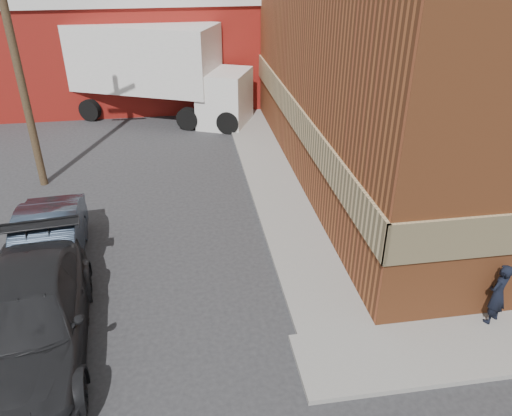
{
  "coord_description": "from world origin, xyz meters",
  "views": [
    {
      "loc": [
        -2.49,
        -8.05,
        7.87
      ],
      "look_at": [
        -0.72,
        3.21,
        1.59
      ],
      "focal_mm": 35.0,
      "sensor_mm": 36.0,
      "label": 1
    }
  ],
  "objects_px": {
    "brick_building": "(486,35)",
    "box_truck": "(161,66)",
    "warehouse": "(108,43)",
    "sedan": "(48,246)",
    "utility_pole": "(13,48)",
    "man": "(498,294)",
    "suv_b": "(28,320)"
  },
  "relations": [
    {
      "from": "sedan",
      "to": "box_truck",
      "type": "height_order",
      "value": "box_truck"
    },
    {
      "from": "utility_pole",
      "to": "man",
      "type": "height_order",
      "value": "utility_pole"
    },
    {
      "from": "utility_pole",
      "to": "suv_b",
      "type": "bearing_deg",
      "value": -79.49
    },
    {
      "from": "box_truck",
      "to": "utility_pole",
      "type": "bearing_deg",
      "value": -99.26
    },
    {
      "from": "box_truck",
      "to": "warehouse",
      "type": "bearing_deg",
      "value": 145.92
    },
    {
      "from": "utility_pole",
      "to": "man",
      "type": "xyz_separation_m",
      "value": [
        11.65,
        -9.25,
        -3.86
      ]
    },
    {
      "from": "man",
      "to": "suv_b",
      "type": "distance_m",
      "value": 10.1
    },
    {
      "from": "man",
      "to": "sedan",
      "type": "bearing_deg",
      "value": -48.18
    },
    {
      "from": "utility_pole",
      "to": "sedan",
      "type": "relative_size",
      "value": 1.95
    },
    {
      "from": "man",
      "to": "box_truck",
      "type": "distance_m",
      "value": 17.55
    },
    {
      "from": "sedan",
      "to": "box_truck",
      "type": "bearing_deg",
      "value": 72.14
    },
    {
      "from": "brick_building",
      "to": "sedan",
      "type": "relative_size",
      "value": 3.96
    },
    {
      "from": "warehouse",
      "to": "brick_building",
      "type": "bearing_deg",
      "value": -37.2
    },
    {
      "from": "warehouse",
      "to": "sedan",
      "type": "distance_m",
      "value": 16.61
    },
    {
      "from": "utility_pole",
      "to": "warehouse",
      "type": "bearing_deg",
      "value": 82.23
    },
    {
      "from": "warehouse",
      "to": "suv_b",
      "type": "bearing_deg",
      "value": -89.77
    },
    {
      "from": "brick_building",
      "to": "box_truck",
      "type": "distance_m",
      "value": 13.62
    },
    {
      "from": "brick_building",
      "to": "man",
      "type": "distance_m",
      "value": 10.9
    },
    {
      "from": "utility_pole",
      "to": "sedan",
      "type": "bearing_deg",
      "value": -76.13
    },
    {
      "from": "utility_pole",
      "to": "brick_building",
      "type": "bearing_deg",
      "value": -0.02
    },
    {
      "from": "brick_building",
      "to": "warehouse",
      "type": "xyz_separation_m",
      "value": [
        -14.5,
        11.0,
        -1.87
      ]
    },
    {
      "from": "warehouse",
      "to": "box_truck",
      "type": "bearing_deg",
      "value": -57.81
    },
    {
      "from": "warehouse",
      "to": "utility_pole",
      "type": "height_order",
      "value": "utility_pole"
    },
    {
      "from": "warehouse",
      "to": "box_truck",
      "type": "relative_size",
      "value": 1.79
    },
    {
      "from": "utility_pole",
      "to": "man",
      "type": "distance_m",
      "value": 15.37
    },
    {
      "from": "brick_building",
      "to": "warehouse",
      "type": "bearing_deg",
      "value": 142.8
    },
    {
      "from": "box_truck",
      "to": "suv_b",
      "type": "bearing_deg",
      "value": -76.42
    },
    {
      "from": "sedan",
      "to": "suv_b",
      "type": "relative_size",
      "value": 0.79
    },
    {
      "from": "brick_building",
      "to": "suv_b",
      "type": "relative_size",
      "value": 3.12
    },
    {
      "from": "brick_building",
      "to": "utility_pole",
      "type": "distance_m",
      "value": 16.0
    },
    {
      "from": "suv_b",
      "to": "brick_building",
      "type": "bearing_deg",
      "value": 24.56
    },
    {
      "from": "brick_building",
      "to": "box_truck",
      "type": "xyz_separation_m",
      "value": [
        -11.72,
        6.59,
        -2.17
      ]
    }
  ]
}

